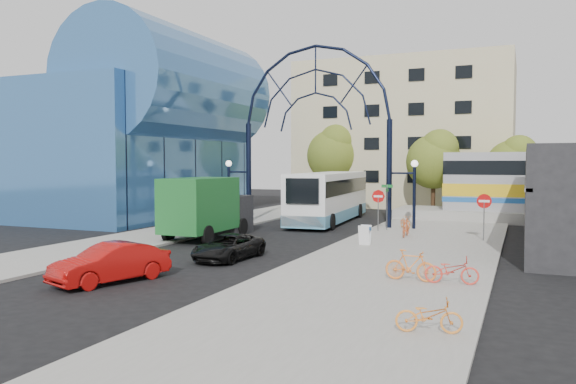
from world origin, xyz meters
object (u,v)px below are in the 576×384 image
at_px(bike_near_a, 405,222).
at_px(bike_far_c, 429,316).
at_px(do_not_enter_sign, 484,206).
at_px(street_name_sign, 387,197).
at_px(sandwich_board, 365,233).
at_px(city_bus, 329,196).
at_px(gateway_arch, 315,98).
at_px(stop_sign, 378,200).
at_px(black_suv, 229,247).
at_px(red_sedan, 111,263).
at_px(tree_north_c, 514,162).
at_px(tree_north_a, 435,158).
at_px(bike_near_b, 406,228).
at_px(green_truck, 208,208).
at_px(tree_north_b, 334,152).

height_order(bike_near_a, bike_far_c, bike_far_c).
bearing_deg(bike_near_a, do_not_enter_sign, -70.53).
distance_m(street_name_sign, sandwich_board, 6.78).
distance_m(city_bus, bike_far_c, 26.72).
height_order(gateway_arch, city_bus, gateway_arch).
bearing_deg(bike_far_c, stop_sign, 4.06).
bearing_deg(bike_far_c, black_suv, 38.51).
relative_size(gateway_arch, red_sedan, 3.23).
distance_m(stop_sign, tree_north_c, 17.68).
height_order(tree_north_a, bike_far_c, tree_north_a).
bearing_deg(bike_near_b, do_not_enter_sign, 1.92).
relative_size(sandwich_board, black_suv, 0.25).
xyz_separation_m(stop_sign, tree_north_c, (7.32, 15.93, 2.28)).
bearing_deg(gateway_arch, green_truck, -113.24).
bearing_deg(green_truck, gateway_arch, 65.90).
relative_size(do_not_enter_sign, tree_north_c, 0.38).
height_order(sandwich_board, green_truck, green_truck).
bearing_deg(street_name_sign, bike_near_b, -58.34).
height_order(stop_sign, city_bus, city_bus).
xyz_separation_m(tree_north_c, bike_near_a, (-6.03, -14.01, -3.74)).
height_order(street_name_sign, tree_north_b, tree_north_b).
bearing_deg(sandwich_board, tree_north_a, 88.50).
bearing_deg(tree_north_c, tree_north_a, -161.56).
bearing_deg(do_not_enter_sign, black_suv, -135.41).
distance_m(stop_sign, bike_near_a, 2.73).
bearing_deg(gateway_arch, bike_far_c, -63.34).
bearing_deg(gateway_arch, tree_north_a, 62.83).
xyz_separation_m(tree_north_b, bike_far_c, (14.74, -37.57, -4.72)).
xyz_separation_m(stop_sign, bike_near_a, (1.29, 1.91, -1.46)).
xyz_separation_m(do_not_enter_sign, bike_near_b, (-4.10, -0.15, -1.35)).
bearing_deg(sandwich_board, street_name_sign, 93.46).
distance_m(street_name_sign, bike_far_c, 21.09).
height_order(sandwich_board, bike_near_a, sandwich_board).
distance_m(bike_near_b, bike_far_c, 17.94).
xyz_separation_m(do_not_enter_sign, tree_north_a, (-4.88, 15.93, 2.63)).
xyz_separation_m(bike_near_a, bike_near_b, (0.81, -4.06, 0.09)).
distance_m(gateway_arch, bike_near_a, 10.07).
distance_m(tree_north_a, city_bus, 11.34).
height_order(street_name_sign, bike_near_a, street_name_sign).
distance_m(city_bus, bike_near_b, 9.79).
relative_size(red_sedan, bike_near_b, 2.51).
relative_size(gateway_arch, sandwich_board, 13.80).
xyz_separation_m(bike_near_b, bike_far_c, (3.97, -17.50, -0.08)).
bearing_deg(black_suv, tree_north_a, 81.53).
bearing_deg(bike_far_c, tree_north_c, -15.12).
bearing_deg(tree_north_b, do_not_enter_sign, -53.26).
bearing_deg(black_suv, do_not_enter_sign, 47.33).
distance_m(sandwich_board, bike_near_a, 7.95).
height_order(black_suv, bike_far_c, black_suv).
relative_size(street_name_sign, black_suv, 0.70).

